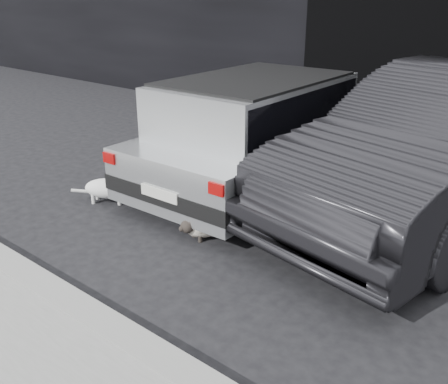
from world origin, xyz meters
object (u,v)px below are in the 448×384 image
Objects in this scene: silver_hatchback at (259,127)px; cat_siamese at (206,226)px; second_car at (448,145)px; cat_white at (110,188)px.

silver_hatchback reaches higher than cat_siamese.
silver_hatchback is 1.75m from cat_siamese.
cat_white is at bearing -136.28° from second_car.
silver_hatchback is 1.97m from cat_white.
second_car reaches higher than cat_white.
cat_white reaches higher than cat_siamese.
second_car is 7.10× the size of cat_white.
silver_hatchback is 5.54× the size of cat_white.
second_car is at bearing -108.82° from cat_siamese.
cat_siamese is (0.48, -1.56, -0.64)m from silver_hatchback.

